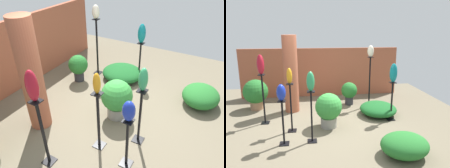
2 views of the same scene
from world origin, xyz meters
The scene contains 20 objects.
ground_plane centered at (0.00, 0.00, 0.00)m, with size 8.00×8.00×0.00m, color #6B604C.
brick_wall_back centered at (0.00, 2.70, 0.87)m, with size 5.60×0.12×1.73m, color #9E5138.
brick_pillar centered at (-0.95, 1.22, 1.12)m, with size 0.41×0.41×2.23m, color #9E5138.
pedestal_ruby centered at (-1.59, 0.41, 0.59)m, with size 0.20×0.20×1.29m.
pedestal_cobalt centered at (-0.99, -0.75, 0.44)m, with size 0.20×0.20×0.97m.
pedestal_ivory centered at (1.44, 1.34, 0.73)m, with size 0.20×0.20×1.56m.
pedestal_teal centered at (1.73, 0.19, 0.47)m, with size 0.20×0.20×1.04m.
pedestal_amber centered at (-0.87, -0.14, 0.54)m, with size 0.20×0.20×1.17m.
pedestal_jade centered at (-0.40, -0.71, 0.52)m, with size 0.20×0.20×1.14m.
art_vase_ruby centered at (-1.59, 0.41, 1.54)m, with size 0.18×0.17×0.49m, color maroon.
art_vase_cobalt centered at (-0.99, -0.75, 1.14)m, with size 0.18×0.20×0.34m, color #192D9E.
art_vase_ivory centered at (1.44, 1.34, 1.74)m, with size 0.19×0.19×0.35m, color beige.
art_vase_teal centered at (1.73, 0.19, 1.29)m, with size 0.20×0.20×0.49m, color #0F727A.
art_vase_amber centered at (-0.87, -0.14, 1.35)m, with size 0.13×0.12×0.36m, color orange.
art_vase_jade centered at (-0.40, -0.71, 1.34)m, with size 0.16×0.15×0.41m, color #2D9356.
potted_plant_walkway_edge centered at (0.03, -0.02, 0.48)m, with size 0.66×0.66×0.86m.
potted_plant_back_center centered at (-2.03, 1.52, 0.52)m, with size 0.73×0.73×0.92m.
potted_plant_mid_right centered at (0.84, 1.57, 0.43)m, with size 0.51×0.51×0.73m.
foliage_bed_east centered at (1.35, -1.51, 0.22)m, with size 0.93×0.82×0.44m, color #236B28.
foliage_bed_west centered at (1.49, 0.59, 0.17)m, with size 1.03×1.10×0.35m, color #195923.
Camera 2 is at (-0.43, -5.06, 2.37)m, focal length 35.00 mm.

